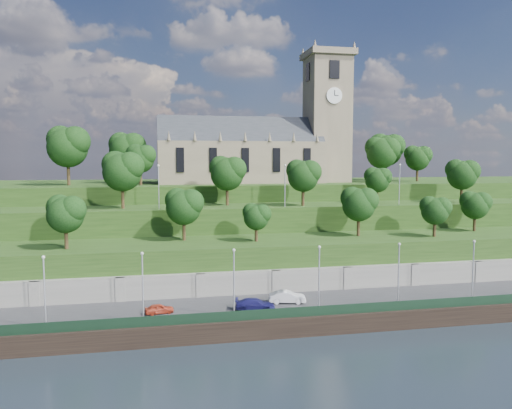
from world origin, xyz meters
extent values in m
plane|color=black|center=(0.00, 0.00, 0.00)|extent=(320.00, 320.00, 0.00)
cube|color=#2D2D30|center=(0.00, 6.00, 1.00)|extent=(160.00, 12.00, 2.00)
cube|color=black|center=(0.00, -0.05, 1.10)|extent=(160.00, 0.50, 2.20)
cube|color=black|center=(0.00, 0.60, 2.60)|extent=(160.00, 0.10, 1.20)
cube|color=slate|center=(0.00, 12.00, 2.50)|extent=(160.00, 2.00, 5.00)
cube|color=slate|center=(-35.00, 11.20, 2.50)|extent=(1.20, 0.60, 5.00)
cube|color=slate|center=(-25.00, 11.20, 2.50)|extent=(1.20, 0.60, 5.00)
cube|color=slate|center=(-15.00, 11.20, 2.50)|extent=(1.20, 0.60, 5.00)
cube|color=slate|center=(-5.00, 11.20, 2.50)|extent=(1.20, 0.60, 5.00)
cube|color=slate|center=(5.00, 11.20, 2.50)|extent=(1.20, 0.60, 5.00)
cube|color=slate|center=(15.00, 11.20, 2.50)|extent=(1.20, 0.60, 5.00)
cube|color=slate|center=(25.00, 11.20, 2.50)|extent=(1.20, 0.60, 5.00)
cube|color=#1F3A13|center=(0.00, 18.00, 4.00)|extent=(160.00, 12.00, 8.00)
cube|color=#1F3A13|center=(0.00, 29.00, 6.00)|extent=(160.00, 10.00, 12.00)
cube|color=#1F3A13|center=(0.00, 50.00, 7.50)|extent=(160.00, 32.00, 15.00)
cube|color=#6E614D|center=(-4.00, 46.00, 19.00)|extent=(32.00, 12.00, 8.00)
cube|color=#26292E|center=(-4.00, 46.00, 23.00)|extent=(32.00, 10.18, 10.18)
cone|color=#6E614D|center=(-18.00, 40.00, 23.90)|extent=(0.70, 0.70, 1.80)
cone|color=#6E614D|center=(-13.33, 40.00, 23.90)|extent=(0.70, 0.70, 1.80)
cone|color=#6E614D|center=(-8.67, 40.00, 23.90)|extent=(0.70, 0.70, 1.80)
cone|color=#6E614D|center=(-4.00, 40.00, 23.90)|extent=(0.70, 0.70, 1.80)
cone|color=#6E614D|center=(0.67, 40.00, 23.90)|extent=(0.70, 0.70, 1.80)
cone|color=#6E614D|center=(5.33, 40.00, 23.90)|extent=(0.70, 0.70, 1.80)
cone|color=#6E614D|center=(10.00, 40.00, 23.90)|extent=(0.70, 0.70, 1.80)
cube|color=black|center=(-16.00, 39.92, 19.50)|extent=(1.40, 0.25, 4.50)
cube|color=black|center=(-10.00, 39.92, 19.50)|extent=(1.40, 0.25, 4.50)
cube|color=black|center=(-4.00, 39.92, 19.50)|extent=(1.40, 0.25, 4.50)
cube|color=black|center=(2.00, 39.92, 19.50)|extent=(1.40, 0.25, 4.50)
cube|color=black|center=(8.00, 39.92, 19.50)|extent=(1.40, 0.25, 4.50)
cube|color=#6E614D|center=(14.00, 46.00, 27.50)|extent=(8.00, 8.00, 25.00)
cube|color=#6E614D|center=(14.00, 46.00, 40.60)|extent=(9.20, 9.20, 1.20)
cone|color=#6E614D|center=(10.00, 42.00, 41.80)|extent=(0.80, 0.80, 1.60)
cone|color=#6E614D|center=(10.00, 50.00, 41.80)|extent=(0.80, 0.80, 1.60)
cone|color=#6E614D|center=(18.00, 42.00, 41.80)|extent=(0.80, 0.80, 1.60)
cone|color=#6E614D|center=(18.00, 50.00, 41.80)|extent=(0.80, 0.80, 1.60)
cube|color=black|center=(14.00, 41.92, 37.00)|extent=(2.00, 0.25, 3.50)
cube|color=black|center=(14.00, 50.08, 37.00)|extent=(2.00, 0.25, 3.50)
cube|color=black|center=(9.92, 46.00, 37.00)|extent=(0.25, 2.00, 3.50)
cube|color=black|center=(18.08, 46.00, 37.00)|extent=(0.25, 2.00, 3.50)
cylinder|color=white|center=(14.00, 41.88, 32.00)|extent=(3.20, 0.30, 3.20)
cylinder|color=white|center=(18.12, 46.00, 32.00)|extent=(0.30, 3.20, 3.20)
cube|color=black|center=(14.00, 41.70, 32.50)|extent=(0.12, 0.05, 1.10)
cube|color=black|center=(14.40, 41.70, 32.00)|extent=(0.80, 0.05, 0.12)
cylinder|color=#302313|center=(-31.99, 16.00, 9.53)|extent=(0.50, 0.50, 3.07)
sphere|color=black|center=(-31.99, 16.00, 12.50)|extent=(4.77, 4.77, 4.77)
sphere|color=black|center=(-31.03, 15.52, 13.21)|extent=(3.58, 3.58, 3.58)
sphere|color=black|center=(-32.82, 16.60, 13.45)|extent=(3.34, 3.34, 3.34)
cylinder|color=#302313|center=(-16.55, 20.00, 9.63)|extent=(0.50, 0.50, 3.25)
sphere|color=black|center=(-16.55, 20.00, 12.77)|extent=(5.06, 5.06, 5.06)
sphere|color=black|center=(-15.54, 19.49, 13.53)|extent=(3.79, 3.79, 3.79)
sphere|color=black|center=(-17.44, 20.63, 13.78)|extent=(3.54, 3.54, 3.54)
cylinder|color=#302313|center=(-6.52, 17.00, 9.17)|extent=(0.46, 0.46, 2.35)
sphere|color=black|center=(-6.52, 17.00, 11.44)|extent=(3.65, 3.65, 3.65)
sphere|color=black|center=(-5.79, 16.63, 11.99)|extent=(2.74, 2.74, 2.74)
sphere|color=black|center=(-7.16, 17.46, 12.17)|extent=(2.56, 2.56, 2.56)
cylinder|color=#302313|center=(9.78, 19.00, 9.61)|extent=(0.50, 0.50, 3.23)
sphere|color=black|center=(9.78, 19.00, 12.74)|extent=(5.02, 5.02, 5.02)
sphere|color=black|center=(10.78, 18.50, 13.49)|extent=(3.77, 3.77, 3.77)
sphere|color=black|center=(8.90, 19.63, 13.74)|extent=(3.52, 3.52, 3.52)
cylinder|color=#302313|center=(20.74, 16.00, 9.32)|extent=(0.48, 0.48, 2.63)
sphere|color=black|center=(20.74, 16.00, 11.86)|extent=(4.10, 4.10, 4.10)
sphere|color=black|center=(21.56, 15.59, 12.48)|extent=(3.07, 3.07, 3.07)
sphere|color=black|center=(20.02, 16.51, 12.68)|extent=(2.87, 2.87, 2.87)
cylinder|color=#302313|center=(30.29, 20.00, 9.40)|extent=(0.48, 0.48, 2.80)
sphere|color=black|center=(30.29, 20.00, 12.11)|extent=(4.36, 4.36, 4.36)
sphere|color=black|center=(31.16, 19.56, 12.76)|extent=(3.27, 3.27, 3.27)
sphere|color=black|center=(29.52, 20.54, 12.98)|extent=(3.05, 3.05, 3.05)
cylinder|color=#302313|center=(-25.51, 28.00, 13.93)|extent=(0.53, 0.53, 3.85)
sphere|color=black|center=(-25.51, 28.00, 17.65)|extent=(5.99, 5.99, 5.99)
sphere|color=black|center=(-24.31, 27.40, 18.55)|extent=(4.50, 4.50, 4.50)
sphere|color=black|center=(-26.56, 28.75, 18.85)|extent=(4.20, 4.20, 4.20)
cylinder|color=#302313|center=(-8.83, 30.00, 13.77)|extent=(0.52, 0.52, 3.55)
sphere|color=black|center=(-8.83, 30.00, 17.20)|extent=(5.52, 5.52, 5.52)
sphere|color=black|center=(-7.73, 29.45, 18.03)|extent=(4.14, 4.14, 4.14)
sphere|color=black|center=(-9.80, 30.69, 18.31)|extent=(3.86, 3.86, 3.86)
cylinder|color=#302313|center=(3.35, 27.00, 13.65)|extent=(0.51, 0.51, 3.29)
sphere|color=black|center=(3.35, 27.00, 16.83)|extent=(5.12, 5.12, 5.12)
sphere|color=black|center=(4.38, 26.49, 17.60)|extent=(3.84, 3.84, 3.84)
sphere|color=black|center=(2.46, 27.64, 17.85)|extent=(3.58, 3.58, 3.58)
cylinder|color=#302313|center=(17.41, 29.00, 13.35)|extent=(0.48, 0.48, 2.70)
sphere|color=black|center=(17.41, 29.00, 15.97)|extent=(4.21, 4.21, 4.21)
sphere|color=black|center=(18.25, 28.58, 16.60)|extent=(3.16, 3.16, 3.16)
sphere|color=black|center=(16.67, 29.53, 16.81)|extent=(2.95, 2.95, 2.95)
cylinder|color=#302313|center=(32.41, 27.00, 13.65)|extent=(0.51, 0.51, 3.30)
sphere|color=black|center=(32.41, 27.00, 16.84)|extent=(5.13, 5.13, 5.13)
sphere|color=black|center=(33.43, 26.49, 17.61)|extent=(3.85, 3.85, 3.85)
sphere|color=black|center=(31.51, 27.64, 17.86)|extent=(3.59, 3.59, 3.59)
cylinder|color=#302313|center=(-35.68, 42.00, 17.29)|extent=(0.56, 0.56, 4.58)
sphere|color=black|center=(-35.68, 42.00, 21.71)|extent=(7.12, 7.12, 7.12)
sphere|color=black|center=(-34.25, 41.29, 22.78)|extent=(5.34, 5.34, 5.34)
sphere|color=black|center=(-36.92, 42.89, 23.14)|extent=(4.98, 4.98, 4.98)
cylinder|color=#302313|center=(-25.85, 48.00, 17.12)|extent=(0.55, 0.55, 4.25)
sphere|color=black|center=(-25.85, 48.00, 21.23)|extent=(6.60, 6.60, 6.60)
sphere|color=black|center=(-24.53, 47.34, 22.22)|extent=(4.95, 4.95, 4.95)
sphere|color=black|center=(-27.01, 48.83, 22.55)|extent=(4.62, 4.62, 4.62)
cylinder|color=#302313|center=(-23.07, 40.00, 16.59)|extent=(0.50, 0.50, 3.17)
sphere|color=black|center=(-23.07, 40.00, 19.65)|extent=(4.93, 4.93, 4.93)
sphere|color=black|center=(-22.09, 39.51, 20.39)|extent=(3.70, 3.70, 3.70)
sphere|color=black|center=(-23.94, 40.62, 20.64)|extent=(3.45, 3.45, 3.45)
cylinder|color=#302313|center=(24.31, 42.00, 16.98)|extent=(0.54, 0.54, 3.95)
sphere|color=black|center=(24.31, 42.00, 20.80)|extent=(6.15, 6.15, 6.15)
sphere|color=black|center=(25.54, 41.39, 21.72)|extent=(4.61, 4.61, 4.61)
sphere|color=black|center=(23.23, 42.77, 22.03)|extent=(4.30, 4.30, 4.30)
cylinder|color=#302313|center=(29.14, 50.00, 17.21)|extent=(0.56, 0.56, 4.41)
sphere|color=black|center=(29.14, 50.00, 21.47)|extent=(6.86, 6.86, 6.86)
sphere|color=black|center=(30.51, 49.31, 22.50)|extent=(5.15, 5.15, 5.15)
sphere|color=black|center=(27.94, 50.86, 22.84)|extent=(4.80, 4.80, 4.80)
cylinder|color=#302313|center=(33.31, 44.00, 16.62)|extent=(0.50, 0.50, 3.24)
sphere|color=black|center=(33.31, 44.00, 19.75)|extent=(5.04, 5.04, 5.04)
sphere|color=black|center=(34.32, 43.50, 20.50)|extent=(3.78, 3.78, 3.78)
sphere|color=black|center=(32.43, 44.63, 20.76)|extent=(3.53, 3.53, 3.53)
cylinder|color=#B2B2B7|center=(-32.00, 2.50, 5.72)|extent=(0.16, 0.16, 7.45)
sphere|color=silver|center=(-32.00, 2.50, 9.57)|extent=(0.36, 0.36, 0.36)
cylinder|color=#B2B2B7|center=(-22.00, 2.50, 5.72)|extent=(0.16, 0.16, 7.45)
sphere|color=silver|center=(-22.00, 2.50, 9.57)|extent=(0.36, 0.36, 0.36)
cylinder|color=#B2B2B7|center=(-12.00, 2.50, 5.72)|extent=(0.16, 0.16, 7.45)
sphere|color=silver|center=(-12.00, 2.50, 9.57)|extent=(0.36, 0.36, 0.36)
cylinder|color=#B2B2B7|center=(-2.00, 2.50, 5.72)|extent=(0.16, 0.16, 7.45)
sphere|color=silver|center=(-2.00, 2.50, 9.57)|extent=(0.36, 0.36, 0.36)
cylinder|color=#B2B2B7|center=(8.00, 2.50, 5.72)|extent=(0.16, 0.16, 7.45)
sphere|color=silver|center=(8.00, 2.50, 9.57)|extent=(0.36, 0.36, 0.36)
cylinder|color=#B2B2B7|center=(18.00, 2.50, 5.72)|extent=(0.16, 0.16, 7.45)
sphere|color=silver|center=(18.00, 2.50, 9.57)|extent=(0.36, 0.36, 0.36)
cylinder|color=#B2B2B7|center=(-20.00, 26.00, 15.28)|extent=(0.16, 0.16, 6.55)
sphere|color=silver|center=(-20.00, 26.00, 18.67)|extent=(0.36, 0.36, 0.36)
cylinder|color=#B2B2B7|center=(0.00, 26.00, 15.28)|extent=(0.16, 0.16, 6.55)
sphere|color=silver|center=(0.00, 26.00, 18.67)|extent=(0.36, 0.36, 0.36)
cylinder|color=#B2B2B7|center=(20.00, 26.00, 15.28)|extent=(0.16, 0.16, 6.55)
sphere|color=silver|center=(20.00, 26.00, 18.67)|extent=(0.36, 0.36, 0.36)
imported|color=#AD331C|center=(-20.28, 5.17, 2.56)|extent=(3.47, 1.84, 1.12)
imported|color=silver|center=(-4.76, 6.39, 2.74)|extent=(4.73, 2.40, 1.49)
imported|color=#191752|center=(-9.21, 4.34, 2.68)|extent=(5.00, 2.89, 1.36)
camera|label=1|loc=(-20.38, -51.80, 19.75)|focal=35.00mm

